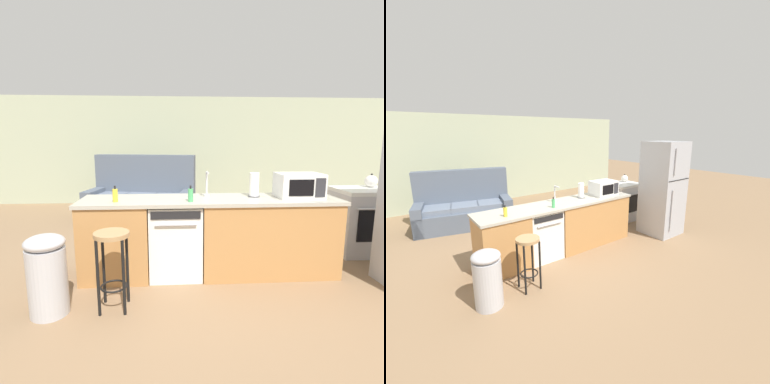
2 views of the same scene
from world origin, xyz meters
TOP-DOWN VIEW (x-y plane):
  - ground_plane at (0.00, 0.00)m, footprint 24.00×24.00m
  - wall_back at (0.30, 4.20)m, footprint 10.00×0.06m
  - kitchen_counter at (0.24, 0.00)m, footprint 2.94×0.66m
  - dishwasher at (-0.25, -0.00)m, footprint 0.58×0.61m
  - stove_range at (2.35, 0.55)m, footprint 0.76×0.68m
  - refrigerator at (2.35, -0.55)m, footprint 0.72×0.73m
  - microwave at (1.18, -0.00)m, footprint 0.50×0.37m
  - sink_faucet at (0.12, 0.10)m, footprint 0.07×0.18m
  - paper_towel_roll at (0.67, 0.07)m, footprint 0.14×0.14m
  - soap_bottle at (-0.09, -0.17)m, footprint 0.06×0.06m
  - dish_soap_bottle at (-0.89, -0.13)m, footprint 0.06×0.06m
  - kettle at (2.52, 0.68)m, footprint 0.21×0.17m
  - bar_stool at (-0.83, -0.71)m, footprint 0.32×0.32m
  - trash_bin at (-1.40, -0.76)m, footprint 0.35×0.35m
  - couch at (-0.87, 2.45)m, footprint 2.14×1.30m

SIDE VIEW (x-z plane):
  - ground_plane at x=0.00m, z-range 0.00..0.00m
  - trash_bin at x=-1.40m, z-range 0.01..0.75m
  - couch at x=-0.87m, z-range -0.24..1.03m
  - kitchen_counter at x=0.24m, z-range -0.03..0.87m
  - dishwasher at x=-0.25m, z-range 0.00..0.84m
  - stove_range at x=2.35m, z-range 0.00..0.90m
  - bar_stool at x=-0.83m, z-range 0.17..0.91m
  - refrigerator at x=2.35m, z-range 0.00..1.93m
  - soap_bottle at x=-0.09m, z-range 0.88..1.06m
  - dish_soap_bottle at x=-0.89m, z-range 0.88..1.06m
  - kettle at x=2.52m, z-range 0.89..1.08m
  - sink_faucet at x=0.12m, z-range 0.88..1.18m
  - paper_towel_roll at x=0.67m, z-range 0.90..1.18m
  - microwave at x=1.18m, z-range 0.90..1.18m
  - wall_back at x=0.30m, z-range 0.00..2.60m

